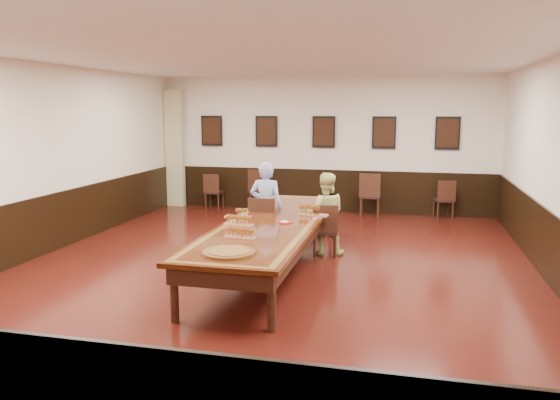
% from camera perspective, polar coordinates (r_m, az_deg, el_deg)
% --- Properties ---
extents(floor, '(8.00, 10.00, 0.02)m').
position_cam_1_polar(floor, '(8.50, -0.79, -7.28)').
color(floor, black).
rests_on(floor, ground).
extents(ceiling, '(8.00, 10.00, 0.02)m').
position_cam_1_polar(ceiling, '(8.17, -0.84, 14.88)').
color(ceiling, white).
rests_on(ceiling, floor).
extents(wall_back, '(8.00, 0.02, 3.20)m').
position_cam_1_polar(wall_back, '(13.08, 4.62, 5.81)').
color(wall_back, '#F3E6CC').
rests_on(wall_back, floor).
extents(wall_front, '(8.00, 0.02, 3.20)m').
position_cam_1_polar(wall_front, '(3.61, -20.87, -4.81)').
color(wall_front, '#F3E6CC').
rests_on(wall_front, floor).
extents(wall_left, '(0.02, 10.00, 3.20)m').
position_cam_1_polar(wall_left, '(9.95, -23.85, 3.84)').
color(wall_left, '#F3E6CC').
rests_on(wall_left, floor).
extents(chair_man, '(0.46, 0.50, 0.98)m').
position_cam_1_polar(chair_man, '(9.33, -1.61, -2.59)').
color(chair_man, black).
rests_on(chair_man, floor).
extents(chair_woman, '(0.49, 0.52, 0.89)m').
position_cam_1_polar(chair_woman, '(9.19, 4.72, -3.08)').
color(chair_woman, black).
rests_on(chair_woman, floor).
extents(spare_chair_a, '(0.41, 0.45, 0.86)m').
position_cam_1_polar(spare_chair_a, '(13.57, -6.89, 0.95)').
color(spare_chair_a, black).
rests_on(spare_chair_a, floor).
extents(spare_chair_b, '(0.57, 0.60, 1.00)m').
position_cam_1_polar(spare_chair_b, '(13.26, -2.00, 1.10)').
color(spare_chair_b, black).
rests_on(spare_chair_b, floor).
extents(spare_chair_c, '(0.48, 0.52, 1.00)m').
position_cam_1_polar(spare_chair_c, '(12.63, 9.42, 0.56)').
color(spare_chair_c, black).
rests_on(spare_chair_c, floor).
extents(spare_chair_d, '(0.50, 0.53, 0.87)m').
position_cam_1_polar(spare_chair_d, '(12.83, 16.74, 0.12)').
color(spare_chair_d, black).
rests_on(spare_chair_d, floor).
extents(person_man, '(0.57, 0.38, 1.56)m').
position_cam_1_polar(person_man, '(9.37, -1.45, -0.72)').
color(person_man, '#516ECB').
rests_on(person_man, floor).
extents(person_woman, '(0.77, 0.64, 1.39)m').
position_cam_1_polar(person_woman, '(9.23, 4.73, -1.43)').
color(person_woman, '#E3E48E').
rests_on(person_woman, floor).
extents(pink_phone, '(0.07, 0.13, 0.01)m').
position_cam_1_polar(pink_phone, '(8.51, 3.67, -1.96)').
color(pink_phone, '#D0458F').
rests_on(pink_phone, conference_table).
extents(curtain, '(0.45, 0.18, 2.90)m').
position_cam_1_polar(curtain, '(13.98, -10.94, 5.29)').
color(curtain, '#C4BD86').
rests_on(curtain, floor).
extents(wainscoting, '(8.00, 10.00, 1.00)m').
position_cam_1_polar(wainscoting, '(8.37, -0.80, -3.93)').
color(wainscoting, black).
rests_on(wainscoting, floor).
extents(conference_table, '(1.40, 5.00, 0.76)m').
position_cam_1_polar(conference_table, '(8.34, -0.80, -3.19)').
color(conference_table, '#321508').
rests_on(conference_table, floor).
extents(posters, '(6.14, 0.04, 0.74)m').
position_cam_1_polar(posters, '(12.99, 4.59, 7.11)').
color(posters, black).
rests_on(posters, wall_back).
extents(flight_a, '(0.43, 0.16, 0.16)m').
position_cam_1_polar(flight_a, '(8.60, -4.31, -1.39)').
color(flight_a, '#AE6349').
rests_on(flight_a, conference_table).
extents(flight_b, '(0.51, 0.24, 0.18)m').
position_cam_1_polar(flight_b, '(8.76, 3.34, -1.10)').
color(flight_b, '#AE6349').
rests_on(flight_b, conference_table).
extents(flight_c, '(0.45, 0.20, 0.16)m').
position_cam_1_polar(flight_c, '(8.03, -4.35, -2.16)').
color(flight_c, '#AE6349').
rests_on(flight_c, conference_table).
extents(flight_d, '(0.42, 0.17, 0.15)m').
position_cam_1_polar(flight_d, '(7.25, -4.20, -3.47)').
color(flight_d, '#AE6349').
rests_on(flight_d, conference_table).
extents(red_plate_grp, '(0.22, 0.22, 0.03)m').
position_cam_1_polar(red_plate_grp, '(8.19, 0.46, -2.35)').
color(red_plate_grp, red).
rests_on(red_plate_grp, conference_table).
extents(carved_platter, '(0.64, 0.64, 0.05)m').
position_cam_1_polar(carved_platter, '(6.49, -5.36, -5.48)').
color(carved_platter, '#512810').
rests_on(carved_platter, conference_table).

